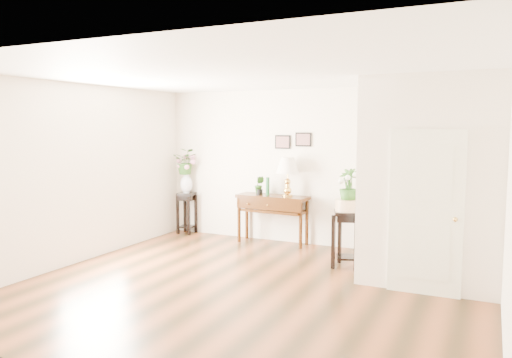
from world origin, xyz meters
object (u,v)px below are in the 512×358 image
Objects in this scene: plant_stand_a at (187,213)px; plant_stand_b at (348,239)px; console_table at (273,219)px; table_lamp at (288,177)px.

plant_stand_b is at bearing -15.70° from plant_stand_a.
plant_stand_b is at bearing -26.10° from console_table.
plant_stand_b is (1.36, -0.94, -0.80)m from table_lamp.
plant_stand_a is 0.95× the size of plant_stand_b.
table_lamp is (0.29, 0.00, 0.79)m from console_table.
console_table reaches higher than plant_stand_a.
console_table is at bearing 150.47° from plant_stand_b.
table_lamp is at bearing 145.50° from plant_stand_b.
table_lamp is 0.82× the size of plant_stand_b.
table_lamp is 1.84m from plant_stand_b.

